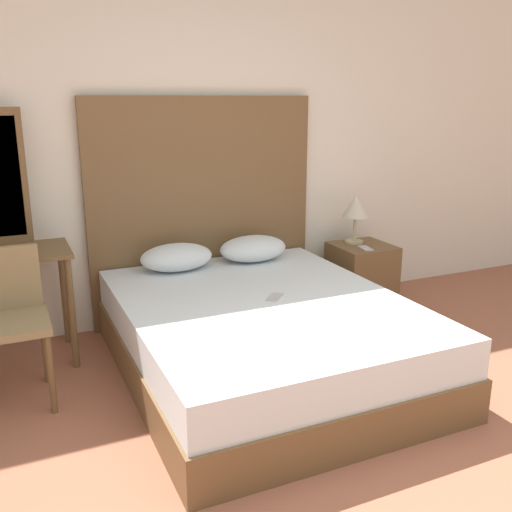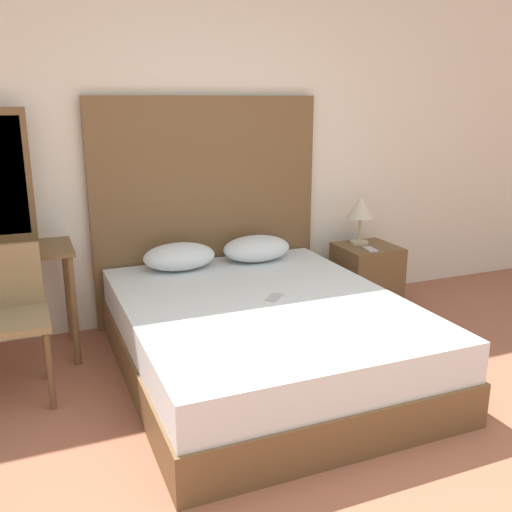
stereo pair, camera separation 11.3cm
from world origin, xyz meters
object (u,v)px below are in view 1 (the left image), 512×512
nightstand (361,276)px  table_lamp (355,208)px  bed (263,336)px  phone_on_nightstand (365,248)px  phone_on_bed (275,297)px

nightstand → table_lamp: (-0.02, 0.09, 0.55)m
nightstand → table_lamp: table_lamp is taller
bed → table_lamp: (1.21, 0.83, 0.57)m
phone_on_nightstand → phone_on_bed: bearing=-150.4°
phone_on_bed → table_lamp: size_ratio=0.39×
phone_on_bed → phone_on_nightstand: 1.27m
nightstand → table_lamp: bearing=105.4°
nightstand → phone_on_bed: bearing=-147.4°
bed → table_lamp: size_ratio=5.24×
bed → phone_on_bed: phone_on_bed is taller
phone_on_bed → nightstand: 1.39m
bed → phone_on_bed: bearing=-2.5°
phone_on_nightstand → bed: bearing=-152.2°
phone_on_bed → table_lamp: table_lamp is taller
nightstand → phone_on_nightstand: phone_on_nightstand is taller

